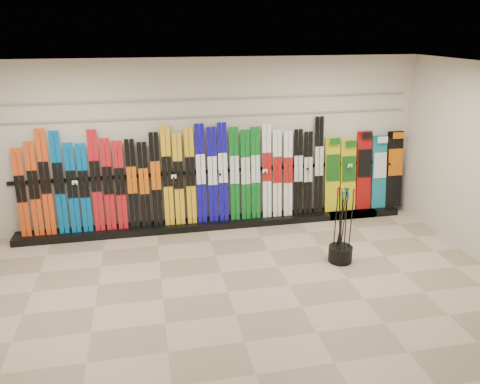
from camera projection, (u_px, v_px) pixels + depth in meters
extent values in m
plane|color=gray|center=(228.00, 292.00, 6.49)|extent=(8.00, 8.00, 0.00)
plane|color=beige|center=(202.00, 145.00, 8.29)|extent=(8.00, 0.00, 8.00)
plane|color=silver|center=(226.00, 70.00, 5.48)|extent=(8.00, 8.00, 0.00)
cube|color=black|center=(218.00, 223.00, 8.61)|extent=(8.00, 0.40, 0.12)
cube|color=#D54313|center=(21.00, 193.00, 7.74)|extent=(0.17, 0.17, 1.51)
cube|color=#D54313|center=(34.00, 189.00, 7.77)|extent=(0.17, 0.18, 1.61)
cube|color=#D54313|center=(46.00, 183.00, 7.78)|extent=(0.17, 0.20, 1.80)
cube|color=#01559A|center=(59.00, 183.00, 7.83)|extent=(0.17, 0.20, 1.76)
cube|color=#01559A|center=(72.00, 189.00, 7.89)|extent=(0.17, 0.18, 1.55)
cube|color=#01559A|center=(84.00, 188.00, 7.93)|extent=(0.17, 0.18, 1.53)
cube|color=red|center=(96.00, 181.00, 7.94)|extent=(0.17, 0.20, 1.75)
cube|color=red|center=(108.00, 185.00, 8.00)|extent=(0.17, 0.18, 1.60)
cube|color=red|center=(120.00, 186.00, 8.04)|extent=(0.17, 0.18, 1.55)
cube|color=black|center=(132.00, 184.00, 8.08)|extent=(0.17, 0.18, 1.57)
cube|color=black|center=(144.00, 185.00, 8.12)|extent=(0.17, 0.17, 1.51)
cube|color=black|center=(156.00, 180.00, 8.15)|extent=(0.17, 0.19, 1.67)
cube|color=gold|center=(167.00, 176.00, 8.17)|extent=(0.17, 0.20, 1.77)
cube|color=gold|center=(179.00, 179.00, 8.22)|extent=(0.17, 0.19, 1.64)
cube|color=gold|center=(190.00, 176.00, 8.25)|extent=(0.17, 0.20, 1.73)
cube|color=#110A96|center=(201.00, 174.00, 8.28)|extent=(0.17, 0.20, 1.78)
cube|color=#110A96|center=(212.00, 175.00, 8.33)|extent=(0.17, 0.19, 1.71)
cube|color=#110A96|center=(223.00, 173.00, 8.36)|extent=(0.17, 0.20, 1.78)
cube|color=#0C661C|center=(234.00, 174.00, 8.41)|extent=(0.17, 0.19, 1.70)
cube|color=#0C661C|center=(246.00, 175.00, 8.45)|extent=(0.17, 0.19, 1.64)
cube|color=#0C661C|center=(256.00, 173.00, 8.48)|extent=(0.17, 0.19, 1.68)
cube|color=white|center=(267.00, 171.00, 8.52)|extent=(0.17, 0.20, 1.73)
cube|color=white|center=(277.00, 174.00, 8.57)|extent=(0.17, 0.18, 1.61)
cube|color=white|center=(288.00, 174.00, 8.61)|extent=(0.17, 0.18, 1.58)
cube|color=black|center=(298.00, 173.00, 8.65)|extent=(0.17, 0.18, 1.61)
cube|color=black|center=(308.00, 174.00, 8.69)|extent=(0.17, 0.18, 1.56)
cube|color=black|center=(319.00, 166.00, 8.70)|extent=(0.17, 0.21, 1.82)
cube|color=gold|center=(332.00, 175.00, 8.85)|extent=(0.29, 0.22, 1.42)
cube|color=gold|center=(348.00, 175.00, 8.91)|extent=(0.30, 0.21, 1.36)
cube|color=#990C0C|center=(364.00, 171.00, 8.96)|extent=(0.30, 0.23, 1.50)
cube|color=#14728C|center=(379.00, 172.00, 9.03)|extent=(0.29, 0.22, 1.40)
cube|color=black|center=(394.00, 169.00, 9.08)|extent=(0.33, 0.23, 1.47)
cylinder|color=black|center=(340.00, 254.00, 7.30)|extent=(0.37, 0.37, 0.25)
cylinder|color=black|center=(335.00, 224.00, 7.21)|extent=(0.07, 0.10, 1.18)
cylinder|color=black|center=(341.00, 224.00, 7.20)|extent=(0.08, 0.06, 1.18)
cylinder|color=black|center=(340.00, 227.00, 7.09)|extent=(0.08, 0.14, 1.17)
cylinder|color=black|center=(344.00, 223.00, 7.23)|extent=(0.02, 0.15, 1.17)
cylinder|color=black|center=(351.00, 225.00, 7.15)|extent=(0.03, 0.02, 1.18)
cylinder|color=black|center=(340.00, 224.00, 7.19)|extent=(0.06, 0.13, 1.18)
cylinder|color=black|center=(345.00, 228.00, 7.05)|extent=(0.03, 0.04, 1.18)
cylinder|color=black|center=(341.00, 228.00, 7.04)|extent=(0.03, 0.07, 1.18)
cube|color=gray|center=(201.00, 117.00, 8.11)|extent=(7.60, 0.02, 0.03)
cube|color=gray|center=(201.00, 99.00, 8.01)|extent=(7.60, 0.02, 0.03)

